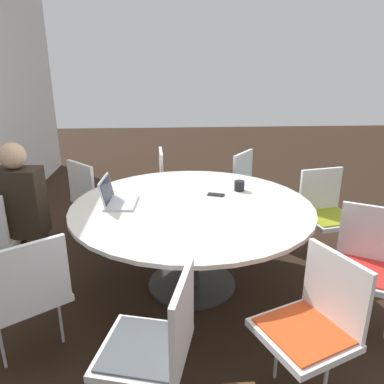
{
  "coord_description": "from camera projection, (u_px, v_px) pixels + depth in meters",
  "views": [
    {
      "loc": [
        -2.74,
        0.17,
        1.79
      ],
      "look_at": [
        0.0,
        0.0,
        0.83
      ],
      "focal_mm": 35.0,
      "sensor_mm": 36.0,
      "label": 1
    }
  ],
  "objects": [
    {
      "name": "ground_plane",
      "position": [
        192.0,
        284.0,
        3.18
      ],
      "size": [
        16.0,
        16.0,
        0.0
      ],
      "primitive_type": "plane",
      "color": "black"
    },
    {
      "name": "chair_6",
      "position": [
        253.0,
        185.0,
        4.05
      ],
      "size": [
        0.6,
        0.6,
        0.87
      ],
      "rotation": [
        0.0,
        0.0,
        8.78
      ],
      "color": "white",
      "rests_on": "ground_plane"
    },
    {
      "name": "person_0",
      "position": [
        21.0,
        205.0,
        2.96
      ],
      "size": [
        0.28,
        0.37,
        1.22
      ],
      "rotation": [
        0.0,
        0.0,
        4.65
      ],
      "color": "#2D2319",
      "rests_on": "ground_plane"
    },
    {
      "name": "conference_table",
      "position": [
        192.0,
        216.0,
        2.97
      ],
      "size": [
        1.89,
        1.89,
        0.73
      ],
      "color": "#333333",
      "rests_on": "ground_plane"
    },
    {
      "name": "coffee_cup",
      "position": [
        239.0,
        186.0,
        3.23
      ],
      "size": [
        0.09,
        0.09,
        0.09
      ],
      "color": "black",
      "rests_on": "conference_table"
    },
    {
      "name": "cell_phone",
      "position": [
        216.0,
        195.0,
        3.13
      ],
      "size": [
        0.11,
        0.16,
        0.01
      ],
      "color": "black",
      "rests_on": "conference_table"
    },
    {
      "name": "chair_2",
      "position": [
        157.0,
        340.0,
        1.8
      ],
      "size": [
        0.53,
        0.51,
        0.87
      ],
      "rotation": [
        0.0,
        0.0,
        6.04
      ],
      "color": "white",
      "rests_on": "ground_plane"
    },
    {
      "name": "chair_1",
      "position": [
        28.0,
        289.0,
        2.2
      ],
      "size": [
        0.6,
        0.6,
        0.87
      ],
      "rotation": [
        0.0,
        0.0,
        5.32
      ],
      "color": "white",
      "rests_on": "ground_plane"
    },
    {
      "name": "chair_8",
      "position": [
        94.0,
        194.0,
        3.78
      ],
      "size": [
        0.61,
        0.61,
        0.87
      ],
      "rotation": [
        0.0,
        0.0,
        10.19
      ],
      "color": "white",
      "rests_on": "ground_plane"
    },
    {
      "name": "chair_5",
      "position": [
        327.0,
        209.0,
        3.4
      ],
      "size": [
        0.5,
        0.52,
        0.87
      ],
      "rotation": [
        0.0,
        0.0,
        8.07
      ],
      "color": "white",
      "rests_on": "ground_plane"
    },
    {
      "name": "chair_3",
      "position": [
        314.0,
        319.0,
        1.94
      ],
      "size": [
        0.57,
        0.56,
        0.87
      ],
      "rotation": [
        0.0,
        0.0,
        6.68
      ],
      "color": "white",
      "rests_on": "ground_plane"
    },
    {
      "name": "chair_4",
      "position": [
        368.0,
        260.0,
        2.52
      ],
      "size": [
        0.58,
        0.59,
        0.87
      ],
      "rotation": [
        0.0,
        0.0,
        7.33
      ],
      "color": "white",
      "rests_on": "ground_plane"
    },
    {
      "name": "laptop",
      "position": [
        115.0,
        198.0,
        2.92
      ],
      "size": [
        0.34,
        0.27,
        0.21
      ],
      "rotation": [
        0.0,
        0.0,
        -0.06
      ],
      "color": "silver",
      "rests_on": "conference_table"
    },
    {
      "name": "chair_7",
      "position": [
        173.0,
        180.0,
        4.21
      ],
      "size": [
        0.46,
        0.44,
        0.87
      ],
      "rotation": [
        0.0,
        0.0,
        9.48
      ],
      "color": "white",
      "rests_on": "ground_plane"
    }
  ]
}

